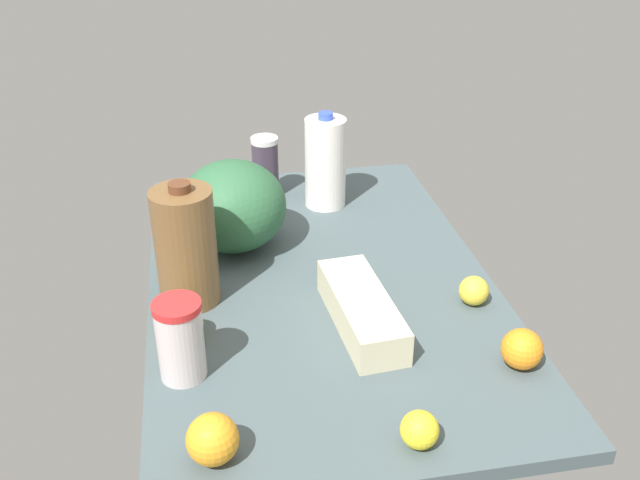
{
  "coord_description": "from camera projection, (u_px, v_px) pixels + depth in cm",
  "views": [
    {
      "loc": [
        133.95,
        -24.52,
        89.2
      ],
      "look_at": [
        0.0,
        0.0,
        13.0
      ],
      "focal_mm": 40.0,
      "sensor_mm": 36.0,
      "label": 1
    }
  ],
  "objects": [
    {
      "name": "tumbler_cup",
      "position": [
        180.0,
        340.0,
        1.28
      ],
      "size": [
        8.83,
        8.83,
        15.9
      ],
      "color": "silver",
      "rests_on": "countertop"
    },
    {
      "name": "orange_far_back",
      "position": [
        213.0,
        439.0,
        1.12
      ],
      "size": [
        8.47,
        8.47,
        8.47
      ],
      "primitive_type": "sphere",
      "color": "orange",
      "rests_on": "countertop"
    },
    {
      "name": "watermelon",
      "position": [
        233.0,
        206.0,
        1.69
      ],
      "size": [
        25.47,
        25.47,
        21.69
      ],
      "primitive_type": "ellipsoid",
      "color": "#2C5E3A",
      "rests_on": "countertop"
    },
    {
      "name": "lemon_beside_bowl",
      "position": [
        184.0,
        324.0,
        1.4
      ],
      "size": [
        7.42,
        7.42,
        7.42
      ],
      "primitive_type": "sphere",
      "color": "yellow",
      "rests_on": "countertop"
    },
    {
      "name": "countertop",
      "position": [
        320.0,
        284.0,
        1.62
      ],
      "size": [
        120.0,
        76.0,
        3.0
      ],
      "primitive_type": "cube",
      "color": "#435154",
      "rests_on": "ground"
    },
    {
      "name": "egg_carton",
      "position": [
        361.0,
        310.0,
        1.44
      ],
      "size": [
        31.31,
        12.78,
        7.27
      ],
      "primitive_type": "cube",
      "rotation": [
        0.0,
        0.0,
        0.08
      ],
      "color": "beige",
      "rests_on": "countertop"
    },
    {
      "name": "lemon_near_front",
      "position": [
        420.0,
        430.0,
        1.15
      ],
      "size": [
        6.42,
        6.42,
        6.42
      ],
      "primitive_type": "sphere",
      "color": "yellow",
      "rests_on": "countertop"
    },
    {
      "name": "orange_by_jug",
      "position": [
        522.0,
        349.0,
        1.32
      ],
      "size": [
        7.81,
        7.81,
        7.81
      ],
      "primitive_type": "sphere",
      "color": "orange",
      "rests_on": "countertop"
    },
    {
      "name": "lemon_loose",
      "position": [
        474.0,
        291.0,
        1.51
      ],
      "size": [
        6.35,
        6.35,
        6.35
      ],
      "primitive_type": "sphere",
      "color": "yellow",
      "rests_on": "countertop"
    },
    {
      "name": "milk_jug",
      "position": [
        325.0,
        162.0,
        1.88
      ],
      "size": [
        10.85,
        10.85,
        25.94
      ],
      "color": "white",
      "rests_on": "countertop"
    },
    {
      "name": "shaker_bottle",
      "position": [
        265.0,
        167.0,
        1.95
      ],
      "size": [
        7.39,
        7.39,
        17.16
      ],
      "color": "#3D3241",
      "rests_on": "countertop"
    },
    {
      "name": "chocolate_milk_jug",
      "position": [
        186.0,
        247.0,
        1.47
      ],
      "size": [
        12.83,
        12.83,
        27.46
      ],
      "color": "brown",
      "rests_on": "countertop"
    }
  ]
}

